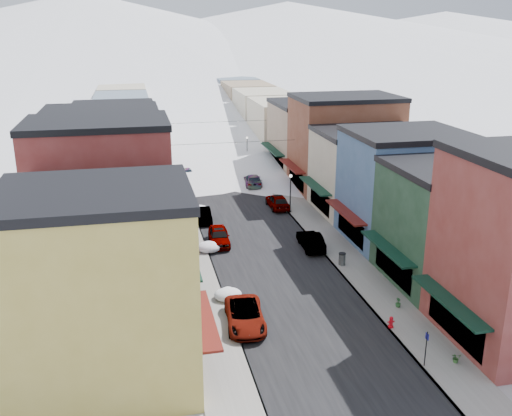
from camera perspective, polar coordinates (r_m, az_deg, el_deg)
name	(u,v)px	position (r m, az deg, el deg)	size (l,w,h in m)	color
ground	(349,390)	(34.08, 9.25, -17.51)	(600.00, 600.00, 0.00)	gray
road	(207,157)	(88.50, -4.93, 5.11)	(10.00, 160.00, 0.01)	black
sidewalk_left	(164,159)	(87.91, -9.21, 4.90)	(3.20, 160.00, 0.15)	gray
sidewalk_right	(249,154)	(89.54, -0.72, 5.37)	(3.20, 160.00, 0.15)	gray
curb_left	(174,158)	(88.00, -8.20, 4.97)	(0.10, 160.00, 0.15)	slate
curb_right	(239,155)	(89.25, -1.70, 5.33)	(0.10, 160.00, 0.15)	slate
bldg_l_yellow	(101,289)	(32.78, -15.20, -7.79)	(11.30, 8.70, 11.50)	gold
bldg_l_cream	(107,249)	(40.97, -14.64, -3.95)	(11.30, 8.20, 9.50)	#C1B99B
bldg_l_brick_near	(102,196)	(48.08, -15.10, 1.18)	(12.30, 8.20, 12.50)	maroon
bldg_l_grayblue	(113,188)	(56.70, -14.14, 1.95)	(11.30, 9.20, 9.00)	slate
bldg_l_brick_far	(104,158)	(65.23, -14.93, 4.86)	(13.30, 9.20, 11.00)	brown
bldg_l_tan	(115,144)	(75.07, -13.88, 6.23)	(11.30, 11.20, 10.00)	#987A64
bldg_r_green	(455,224)	(47.09, 19.29, -1.50)	(11.30, 9.20, 9.50)	#1D3C27
bldg_r_blue	(403,187)	(54.41, 14.52, 2.07)	(11.30, 9.20, 10.50)	#3A5B84
bldg_r_cream	(369,171)	(62.66, 11.25, 3.66)	(12.30, 9.20, 9.00)	beige
bldg_r_brick_far	(344,143)	(70.69, 8.82, 6.45)	(13.30, 9.20, 11.50)	brown
bldg_r_tan	(311,136)	(79.80, 5.55, 7.16)	(11.30, 11.20, 9.50)	#91785F
distant_blocks	(190,110)	(110.26, -6.59, 9.73)	(34.00, 55.00, 8.00)	gray
mountain_ridge	(108,34)	(302.93, -14.54, 16.47)	(670.00, 340.00, 34.00)	silver
overhead_cables	(218,131)	(75.12, -3.78, 7.65)	(16.40, 15.04, 0.04)	black
car_white_suv	(245,315)	(39.38, -1.11, -10.70)	(2.52, 5.46, 1.52)	white
car_silver_sedan	(219,236)	(53.16, -3.73, -2.82)	(1.88, 4.67, 1.59)	#999DA1
car_dark_hatch	(204,215)	(59.38, -5.25, -0.71)	(1.45, 4.16, 1.37)	black
car_silver_wagon	(187,174)	(75.77, -6.91, 3.37)	(1.90, 4.66, 1.35)	#A3A5AB
car_green_sedan	(311,240)	(52.30, 5.50, -3.25)	(1.65, 4.74, 1.56)	black
car_gray_suv	(277,201)	(63.41, 2.16, 0.70)	(1.91, 4.75, 1.62)	#919499
car_black_sedan	(253,180)	(72.05, -0.32, 2.78)	(2.07, 5.10, 1.48)	black
car_lane_silver	(199,154)	(87.56, -5.75, 5.43)	(1.69, 4.21, 1.43)	#9DA0A4
car_lane_white	(207,134)	(102.78, -4.89, 7.34)	(2.47, 5.35, 1.49)	silver
fire_hydrant	(391,322)	(40.09, 13.35, -11.07)	(0.47, 0.35, 0.80)	red
parking_sign	(426,346)	(36.10, 16.65, -13.08)	(0.06, 0.31, 2.28)	black
trash_can	(342,259)	(48.91, 8.60, -5.05)	(0.61, 0.61, 1.04)	#4E5153
streetlamp_near	(290,188)	(61.22, 3.46, 1.97)	(0.35, 0.35, 4.18)	black
streetlamp_far	(247,146)	(83.38, -0.90, 6.19)	(0.32, 0.32, 3.85)	black
planter_near	(456,358)	(37.50, 19.37, -13.96)	(0.54, 0.47, 0.60)	#37662E
planter_far	(398,303)	(42.85, 14.03, -9.16)	(0.38, 0.38, 0.69)	#2A5D2D
snow_pile_near	(228,294)	(43.00, -2.83, -8.60)	(2.09, 2.49, 0.88)	white
snow_pile_mid	(209,247)	(51.66, -4.71, -3.89)	(2.24, 2.58, 0.95)	white
snow_pile_far	(198,211)	(61.34, -5.84, -0.26)	(2.66, 2.84, 1.12)	white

